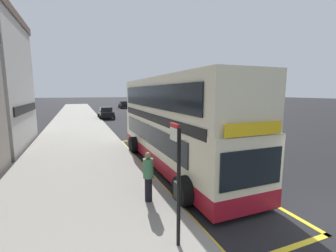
{
  "coord_description": "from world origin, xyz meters",
  "views": [
    {
      "loc": [
        -6.89,
        -3.67,
        3.72
      ],
      "look_at": [
        -2.25,
        7.97,
        1.84
      ],
      "focal_mm": 24.34,
      "sensor_mm": 36.0,
      "label": 1
    }
  ],
  "objects_px": {
    "double_decker_bus": "(174,125)",
    "parked_car_black_behind": "(106,113)",
    "parked_car_black_far": "(124,105)",
    "parked_car_navy_across": "(140,110)",
    "bus_stop_sign": "(177,176)",
    "pedestrian_waiting_near_sign": "(148,175)"
  },
  "relations": [
    {
      "from": "double_decker_bus",
      "to": "parked_car_black_far",
      "type": "bearing_deg",
      "value": 82.51
    },
    {
      "from": "parked_car_navy_across",
      "to": "parked_car_black_behind",
      "type": "xyz_separation_m",
      "value": [
        -6.01,
        -3.96,
        0.0
      ]
    },
    {
      "from": "parked_car_navy_across",
      "to": "parked_car_black_far",
      "type": "xyz_separation_m",
      "value": [
        0.25,
        15.6,
        0.0
      ]
    },
    {
      "from": "parked_car_navy_across",
      "to": "parked_car_black_far",
      "type": "distance_m",
      "value": 15.6
    },
    {
      "from": "double_decker_bus",
      "to": "parked_car_black_far",
      "type": "xyz_separation_m",
      "value": [
        5.54,
        42.1,
        -1.26
      ]
    },
    {
      "from": "parked_car_black_far",
      "to": "parked_car_black_behind",
      "type": "xyz_separation_m",
      "value": [
        -6.27,
        -19.56,
        0.0
      ]
    },
    {
      "from": "double_decker_bus",
      "to": "parked_car_navy_across",
      "type": "bearing_deg",
      "value": 78.73
    },
    {
      "from": "double_decker_bus",
      "to": "pedestrian_waiting_near_sign",
      "type": "relative_size",
      "value": 6.75
    },
    {
      "from": "bus_stop_sign",
      "to": "pedestrian_waiting_near_sign",
      "type": "relative_size",
      "value": 1.73
    },
    {
      "from": "bus_stop_sign",
      "to": "parked_car_black_far",
      "type": "distance_m",
      "value": 48.59
    },
    {
      "from": "double_decker_bus",
      "to": "parked_car_black_far",
      "type": "relative_size",
      "value": 2.66
    },
    {
      "from": "parked_car_black_far",
      "to": "parked_car_black_behind",
      "type": "bearing_deg",
      "value": -110.46
    },
    {
      "from": "bus_stop_sign",
      "to": "parked_car_black_far",
      "type": "xyz_separation_m",
      "value": [
        7.93,
        47.93,
        -1.01
      ]
    },
    {
      "from": "bus_stop_sign",
      "to": "parked_car_black_behind",
      "type": "relative_size",
      "value": 0.68
    },
    {
      "from": "double_decker_bus",
      "to": "pedestrian_waiting_near_sign",
      "type": "bearing_deg",
      "value": -124.23
    },
    {
      "from": "double_decker_bus",
      "to": "parked_car_navy_across",
      "type": "relative_size",
      "value": 2.66
    },
    {
      "from": "parked_car_navy_across",
      "to": "pedestrian_waiting_near_sign",
      "type": "relative_size",
      "value": 2.53
    },
    {
      "from": "parked_car_navy_across",
      "to": "parked_car_black_far",
      "type": "relative_size",
      "value": 1.0
    },
    {
      "from": "parked_car_black_far",
      "to": "double_decker_bus",
      "type": "bearing_deg",
      "value": -100.18
    },
    {
      "from": "parked_car_black_far",
      "to": "pedestrian_waiting_near_sign",
      "type": "xyz_separation_m",
      "value": [
        -7.94,
        -45.63,
        0.24
      ]
    },
    {
      "from": "double_decker_bus",
      "to": "parked_car_black_behind",
      "type": "distance_m",
      "value": 22.59
    },
    {
      "from": "double_decker_bus",
      "to": "bus_stop_sign",
      "type": "height_order",
      "value": "double_decker_bus"
    }
  ]
}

